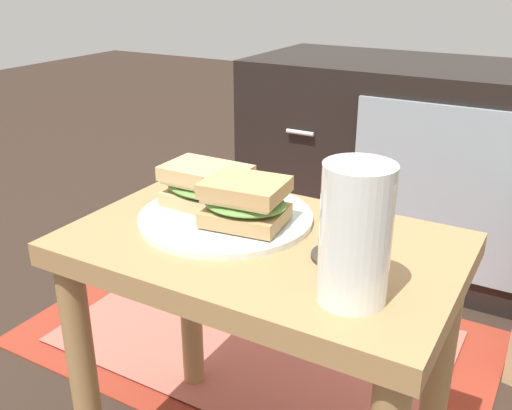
# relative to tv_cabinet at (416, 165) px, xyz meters

# --- Properties ---
(side_table) EXTENTS (0.56, 0.36, 0.46)m
(side_table) POSITION_rel_tv_cabinet_xyz_m (0.02, -0.95, 0.08)
(side_table) COLOR #A37A4C
(side_table) RESTS_ON ground
(tv_cabinet) EXTENTS (0.96, 0.46, 0.58)m
(tv_cabinet) POSITION_rel_tv_cabinet_xyz_m (0.00, 0.00, 0.00)
(tv_cabinet) COLOR black
(tv_cabinet) RESTS_ON ground
(area_rug) EXTENTS (1.06, 0.65, 0.01)m
(area_rug) POSITION_rel_tv_cabinet_xyz_m (-0.19, -0.61, -0.29)
(area_rug) COLOR maroon
(area_rug) RESTS_ON ground
(plate) EXTENTS (0.27, 0.27, 0.01)m
(plate) POSITION_rel_tv_cabinet_xyz_m (-0.06, -0.92, 0.17)
(plate) COLOR silver
(plate) RESTS_ON side_table
(sandwich_front) EXTENTS (0.15, 0.10, 0.07)m
(sandwich_front) POSITION_rel_tv_cabinet_xyz_m (-0.11, -0.90, 0.21)
(sandwich_front) COLOR tan
(sandwich_front) RESTS_ON plate
(sandwich_back) EXTENTS (0.14, 0.11, 0.07)m
(sandwich_back) POSITION_rel_tv_cabinet_xyz_m (-0.02, -0.93, 0.22)
(sandwich_back) COLOR tan
(sandwich_back) RESTS_ON plate
(beer_glass) EXTENTS (0.08, 0.08, 0.17)m
(beer_glass) POSITION_rel_tv_cabinet_xyz_m (0.19, -1.04, 0.25)
(beer_glass) COLOR silver
(beer_glass) RESTS_ON side_table
(coaster) EXTENTS (0.08, 0.08, 0.01)m
(coaster) POSITION_rel_tv_cabinet_xyz_m (0.14, -0.95, 0.17)
(coaster) COLOR #332D28
(coaster) RESTS_ON side_table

